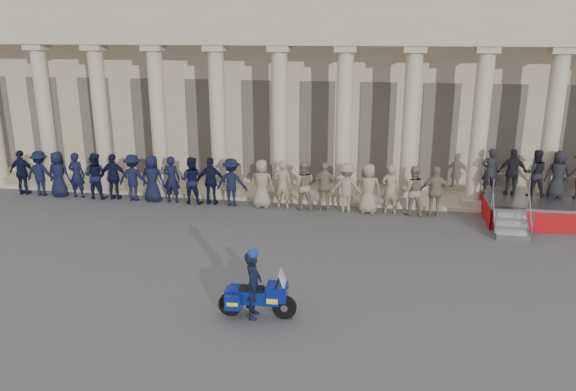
% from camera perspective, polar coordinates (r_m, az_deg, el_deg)
% --- Properties ---
extents(ground, '(90.00, 90.00, 0.00)m').
position_cam_1_polar(ground, '(16.10, -1.53, -8.83)').
color(ground, '#454547').
rests_on(ground, ground).
extents(building, '(40.00, 12.50, 9.00)m').
position_cam_1_polar(building, '(29.24, 4.19, 11.88)').
color(building, tan).
rests_on(building, ground).
extents(officer_rank, '(18.44, 0.74, 1.95)m').
position_cam_1_polar(officer_rank, '(22.93, -7.68, 1.44)').
color(officer_rank, black).
rests_on(officer_rank, ground).
extents(reviewing_stand, '(4.64, 4.10, 2.63)m').
position_cam_1_polar(reviewing_stand, '(22.86, 24.83, 1.22)').
color(reviewing_stand, gray).
rests_on(reviewing_stand, ground).
extents(motorcycle, '(1.97, 0.81, 1.26)m').
position_cam_1_polar(motorcycle, '(14.12, -3.08, -10.23)').
color(motorcycle, black).
rests_on(motorcycle, ground).
extents(rider, '(0.44, 0.65, 1.82)m').
position_cam_1_polar(rider, '(13.98, -3.55, -8.90)').
color(rider, black).
rests_on(rider, ground).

